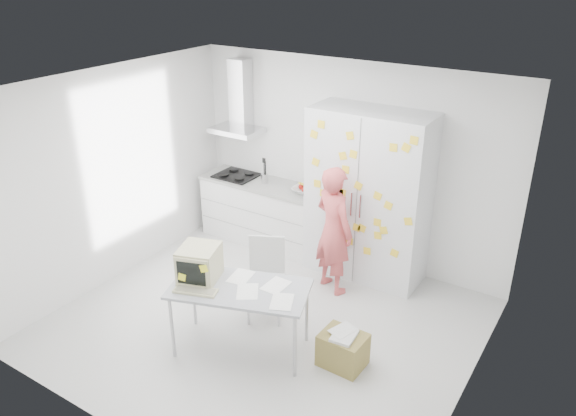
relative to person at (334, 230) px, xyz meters
The scene contains 10 objects.
floor 1.40m from the person, 104.38° to the right, with size 4.50×4.00×0.02m, color silver.
walls 0.71m from the person, 126.59° to the right, with size 4.52×4.01×2.70m.
ceiling 2.20m from the person, 104.38° to the right, with size 4.50×4.00×0.02m, color white.
counter_run 1.63m from the person, 157.93° to the left, with size 1.84×0.63×1.28m.
range_hood 2.36m from the person, 159.15° to the left, with size 0.70×0.48×1.01m.
tall_cabinet 0.66m from the person, 73.72° to the left, with size 1.50×0.68×2.20m.
person is the anchor object (origin of this frame).
desk 1.72m from the person, 107.86° to the right, with size 1.57×1.13×1.13m.
chair 1.01m from the person, 113.84° to the right, with size 0.58×0.58×0.95m.
cardboard_box 1.59m from the person, 57.22° to the right, with size 0.46×0.38×0.40m.
Camera 1 is at (3.09, -4.33, 3.88)m, focal length 35.00 mm.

